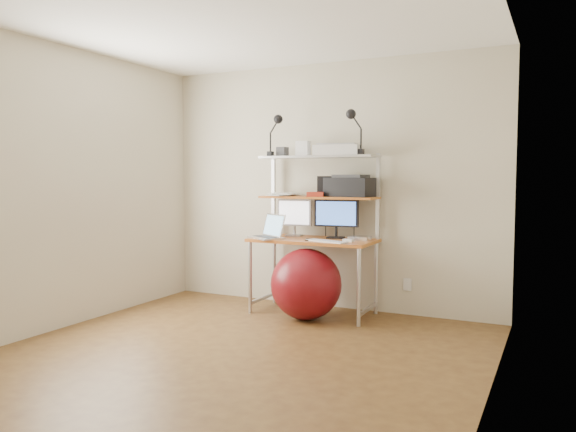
# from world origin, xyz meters

# --- Properties ---
(room) EXTENTS (3.60, 3.60, 3.60)m
(room) POSITION_xyz_m (0.00, 0.00, 1.25)
(room) COLOR brown
(room) RESTS_ON ground
(computer_desk) EXTENTS (1.20, 0.60, 1.57)m
(computer_desk) POSITION_xyz_m (0.00, 1.50, 0.96)
(computer_desk) COLOR #AA6421
(computer_desk) RESTS_ON ground
(desktop) EXTENTS (1.20, 0.60, 0.00)m
(desktop) POSITION_xyz_m (0.00, 1.44, 0.74)
(desktop) COLOR #AA6421
(desktop) RESTS_ON computer_desk
(mid_shelf) EXTENTS (1.18, 0.34, 0.00)m
(mid_shelf) POSITION_xyz_m (0.00, 1.57, 1.15)
(mid_shelf) COLOR #AA6421
(mid_shelf) RESTS_ON computer_desk
(top_shelf) EXTENTS (1.18, 0.34, 0.00)m
(top_shelf) POSITION_xyz_m (0.00, 1.57, 1.55)
(top_shelf) COLOR #B5B6BA
(top_shelf) RESTS_ON computer_desk
(floor) EXTENTS (3.60, 3.60, 0.00)m
(floor) POSITION_xyz_m (0.00, 0.00, 0.00)
(floor) COLOR brown
(floor) RESTS_ON ground
(wall_outlet) EXTENTS (0.08, 0.01, 0.12)m
(wall_outlet) POSITION_xyz_m (0.85, 1.79, 0.30)
(wall_outlet) COLOR silver
(wall_outlet) RESTS_ON room
(monitor_silver) EXTENTS (0.36, 0.14, 0.40)m
(monitor_silver) POSITION_xyz_m (-0.28, 1.60, 0.95)
(monitor_silver) COLOR #A7A7AC
(monitor_silver) RESTS_ON desktop
(monitor_black) EXTENTS (0.44, 0.14, 0.44)m
(monitor_black) POSITION_xyz_m (0.18, 1.59, 0.96)
(monitor_black) COLOR black
(monitor_black) RESTS_ON desktop
(laptop) EXTENTS (0.43, 0.41, 0.30)m
(laptop) POSITION_xyz_m (-0.41, 1.30, 0.79)
(laptop) COLOR silver
(laptop) RESTS_ON desktop
(keyboard) EXTENTS (0.43, 0.23, 0.01)m
(keyboard) POSITION_xyz_m (0.22, 1.26, 0.75)
(keyboard) COLOR silver
(keyboard) RESTS_ON desktop
(mouse) EXTENTS (0.10, 0.06, 0.03)m
(mouse) POSITION_xyz_m (0.40, 1.34, 0.75)
(mouse) COLOR silver
(mouse) RESTS_ON desktop
(mac_mini) EXTENTS (0.20, 0.20, 0.04)m
(mac_mini) POSITION_xyz_m (0.44, 1.54, 0.76)
(mac_mini) COLOR silver
(mac_mini) RESTS_ON desktop
(phone) EXTENTS (0.10, 0.14, 0.01)m
(phone) POSITION_xyz_m (0.01, 1.31, 0.74)
(phone) COLOR black
(phone) RESTS_ON desktop
(printer) EXTENTS (0.48, 0.36, 0.21)m
(printer) POSITION_xyz_m (0.32, 1.61, 1.25)
(printer) COLOR black
(printer) RESTS_ON mid_shelf
(nas_cube) EXTENTS (0.16, 0.16, 0.20)m
(nas_cube) POSITION_xyz_m (0.07, 1.58, 1.25)
(nas_cube) COLOR black
(nas_cube) RESTS_ON mid_shelf
(red_box) EXTENTS (0.19, 0.15, 0.05)m
(red_box) POSITION_xyz_m (0.01, 1.47, 1.17)
(red_box) COLOR #B22E1C
(red_box) RESTS_ON mid_shelf
(scanner) EXTENTS (0.47, 0.34, 0.11)m
(scanner) POSITION_xyz_m (0.21, 1.56, 1.61)
(scanner) COLOR silver
(scanner) RESTS_ON top_shelf
(box_white) EXTENTS (0.13, 0.11, 0.15)m
(box_white) POSITION_xyz_m (-0.16, 1.54, 1.62)
(box_white) COLOR silver
(box_white) RESTS_ON top_shelf
(box_grey) EXTENTS (0.10, 0.10, 0.10)m
(box_grey) POSITION_xyz_m (-0.41, 1.58, 1.60)
(box_grey) COLOR #313134
(box_grey) RESTS_ON top_shelf
(clip_lamp_left) EXTENTS (0.17, 0.09, 0.42)m
(clip_lamp_left) POSITION_xyz_m (-0.44, 1.51, 1.85)
(clip_lamp_left) COLOR black
(clip_lamp_left) RESTS_ON top_shelf
(clip_lamp_right) EXTENTS (0.17, 0.10, 0.43)m
(clip_lamp_right) POSITION_xyz_m (0.39, 1.48, 1.86)
(clip_lamp_right) COLOR black
(clip_lamp_right) RESTS_ON top_shelf
(exercise_ball) EXTENTS (0.67, 0.67, 0.67)m
(exercise_ball) POSITION_xyz_m (0.03, 1.21, 0.34)
(exercise_ball) COLOR maroon
(exercise_ball) RESTS_ON floor
(paper_stack) EXTENTS (0.34, 0.41, 0.03)m
(paper_stack) POSITION_xyz_m (-0.39, 1.57, 1.17)
(paper_stack) COLOR white
(paper_stack) RESTS_ON mid_shelf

